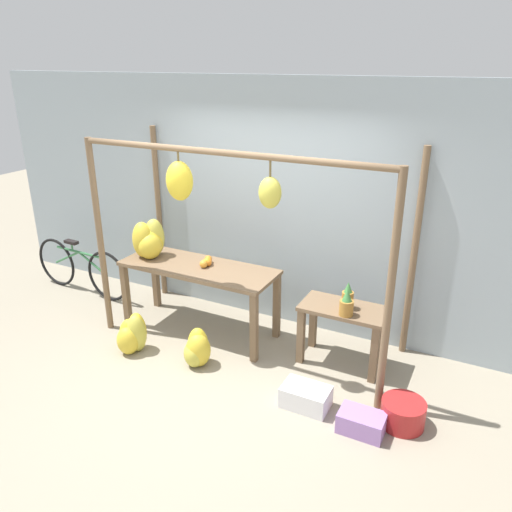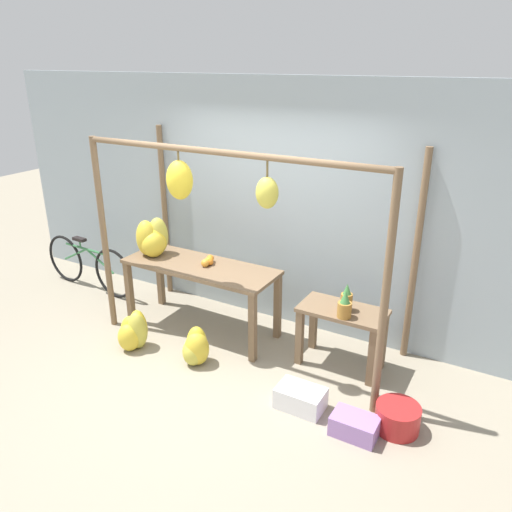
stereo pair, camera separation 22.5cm
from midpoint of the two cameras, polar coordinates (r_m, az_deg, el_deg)
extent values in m
plane|color=gray|center=(5.06, -4.87, -14.17)|extent=(20.00, 20.00, 0.00)
cube|color=#99A8B2|center=(5.67, 3.67, 5.73)|extent=(8.00, 0.08, 2.80)
cylinder|color=brown|center=(5.78, -15.92, 2.13)|extent=(0.07, 0.07, 2.21)
cylinder|color=brown|center=(4.27, 15.99, -4.93)|extent=(0.07, 0.07, 2.21)
cylinder|color=brown|center=(6.51, -9.41, 4.87)|extent=(0.07, 0.07, 2.21)
cylinder|color=brown|center=(5.22, 18.94, -0.32)|extent=(0.07, 0.07, 2.21)
cylinder|color=brown|center=(4.52, -2.66, 11.75)|extent=(3.17, 0.06, 0.06)
cylinder|color=brown|center=(4.80, -7.54, 11.29)|extent=(0.02, 0.02, 0.08)
ellipsoid|color=yellow|center=(4.85, -7.41, 8.59)|extent=(0.27, 0.24, 0.38)
cylinder|color=brown|center=(4.31, 2.81, 9.91)|extent=(0.02, 0.02, 0.14)
ellipsoid|color=gold|center=(4.36, 2.76, 7.21)|extent=(0.21, 0.18, 0.28)
cube|color=brown|center=(5.58, -5.28, -1.23)|extent=(1.78, 0.65, 0.04)
cube|color=brown|center=(6.04, -13.22, -4.09)|extent=(0.07, 0.07, 0.77)
cube|color=brown|center=(5.15, 0.88, -8.25)|extent=(0.07, 0.07, 0.77)
cube|color=brown|center=(6.42, -9.92, -2.27)|extent=(0.07, 0.07, 0.77)
cube|color=brown|center=(5.58, 3.64, -5.78)|extent=(0.07, 0.07, 0.77)
cube|color=brown|center=(5.06, 11.16, -6.17)|extent=(0.86, 0.45, 0.04)
cube|color=brown|center=(5.18, 6.25, -9.23)|extent=(0.07, 0.07, 0.61)
cube|color=brown|center=(4.99, 14.39, -11.22)|extent=(0.07, 0.07, 0.61)
cube|color=brown|center=(5.47, 7.76, -7.55)|extent=(0.07, 0.07, 0.61)
cube|color=brown|center=(5.28, 15.48, -9.35)|extent=(0.07, 0.07, 0.61)
ellipsoid|color=yellow|center=(5.89, -10.46, 1.73)|extent=(0.35, 0.37, 0.34)
ellipsoid|color=gold|center=(5.89, -10.06, 2.28)|extent=(0.30, 0.31, 0.44)
ellipsoid|color=#9EB247|center=(5.96, -10.87, 1.63)|extent=(0.24, 0.25, 0.28)
ellipsoid|color=gold|center=(5.87, -11.34, 2.02)|extent=(0.34, 0.33, 0.42)
ellipsoid|color=gold|center=(5.83, -10.57, 1.29)|extent=(0.34, 0.35, 0.30)
sphere|color=orange|center=(5.58, -4.17, -0.48)|extent=(0.09, 0.09, 0.09)
sphere|color=orange|center=(5.55, -4.49, -0.65)|extent=(0.08, 0.08, 0.08)
sphere|color=orange|center=(5.55, -4.16, -0.66)|extent=(0.08, 0.08, 0.08)
sphere|color=orange|center=(5.50, -4.68, -0.83)|extent=(0.09, 0.09, 0.09)
sphere|color=orange|center=(5.63, -4.12, -0.28)|extent=(0.09, 0.09, 0.09)
sphere|color=orange|center=(5.55, -4.23, -0.57)|extent=(0.09, 0.09, 0.09)
cylinder|color=#A3702D|center=(4.87, 11.38, -6.07)|extent=(0.14, 0.14, 0.15)
cone|color=#428442|center=(4.81, 11.51, -4.59)|extent=(0.10, 0.10, 0.13)
cylinder|color=#A3702D|center=(4.99, 11.56, -5.19)|extent=(0.12, 0.12, 0.18)
cone|color=#428442|center=(4.93, 11.68, -3.73)|extent=(0.08, 0.08, 0.11)
ellipsoid|color=gold|center=(5.57, -12.29, -8.34)|extent=(0.26, 0.25, 0.43)
ellipsoid|color=yellow|center=(5.60, -12.17, -8.12)|extent=(0.27, 0.26, 0.44)
ellipsoid|color=yellow|center=(5.62, -13.01, -8.44)|extent=(0.29, 0.29, 0.37)
ellipsoid|color=gold|center=(5.58, -13.19, -9.04)|extent=(0.30, 0.29, 0.32)
ellipsoid|color=gold|center=(5.22, -5.53, -10.50)|extent=(0.32, 0.31, 0.37)
ellipsoid|color=yellow|center=(5.25, -5.53, -10.03)|extent=(0.27, 0.26, 0.41)
ellipsoid|color=gold|center=(5.25, -5.95, -10.85)|extent=(0.33, 0.33, 0.29)
cube|color=silver|center=(4.70, 6.52, -15.86)|extent=(0.43, 0.28, 0.20)
cylinder|color=#AD2323|center=(4.63, 17.27, -17.26)|extent=(0.38, 0.38, 0.23)
torus|color=black|center=(7.44, -20.13, -0.30)|extent=(0.68, 0.07, 0.68)
torus|color=black|center=(6.74, -15.05, -1.96)|extent=(0.68, 0.07, 0.68)
cylinder|color=#337042|center=(6.99, -17.94, 0.73)|extent=(0.82, 0.07, 0.03)
cylinder|color=#337042|center=(7.21, -19.07, 0.20)|extent=(0.49, 0.05, 0.27)
cylinder|color=#337042|center=(6.86, -16.52, -0.59)|extent=(0.49, 0.05, 0.27)
cylinder|color=#337042|center=(7.07, -18.62, 1.30)|extent=(0.02, 0.02, 0.10)
cube|color=black|center=(7.04, -18.68, 1.83)|extent=(0.20, 0.09, 0.04)
cylinder|color=#337042|center=(6.70, -15.86, 0.51)|extent=(0.02, 0.02, 0.10)
cube|color=#9970B7|center=(4.51, 12.69, -18.43)|extent=(0.39, 0.25, 0.18)
camera|label=1|loc=(0.11, -88.74, 0.50)|focal=35.00mm
camera|label=2|loc=(0.11, 91.26, -0.50)|focal=35.00mm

